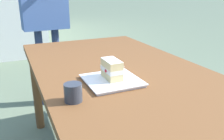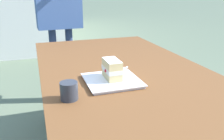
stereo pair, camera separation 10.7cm
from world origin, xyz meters
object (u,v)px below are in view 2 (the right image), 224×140
(coffee_cup, at_px, (69,91))
(cake_slice, at_px, (112,69))
(dessert_plate, at_px, (112,81))
(diner_person, at_px, (58,2))
(patio_table, at_px, (121,81))
(dessert_fork, at_px, (114,70))

(coffee_cup, bearing_deg, cake_slice, 120.62)
(dessert_plate, xyz_separation_m, diner_person, (-1.40, -0.09, 0.30))
(diner_person, bearing_deg, dessert_plate, 3.52)
(patio_table, distance_m, diner_person, 1.27)
(dessert_plate, height_order, dessert_fork, dessert_plate)
(cake_slice, distance_m, diner_person, 1.41)
(patio_table, height_order, coffee_cup, coffee_cup)
(cake_slice, distance_m, dessert_fork, 0.16)
(dessert_plate, bearing_deg, diner_person, -176.48)
(cake_slice, xyz_separation_m, dessert_fork, (-0.14, 0.06, -0.06))
(patio_table, xyz_separation_m, dessert_plate, (0.20, -0.13, 0.10))
(cake_slice, bearing_deg, patio_table, 147.68)
(dessert_fork, relative_size, diner_person, 0.11)
(dessert_plate, distance_m, cake_slice, 0.06)
(coffee_cup, bearing_deg, dessert_fork, 133.66)
(dessert_fork, xyz_separation_m, coffee_cup, (0.28, -0.29, 0.04))
(patio_table, bearing_deg, coffee_cup, -47.00)
(dessert_plate, distance_m, diner_person, 1.43)
(dessert_plate, xyz_separation_m, coffee_cup, (0.13, -0.23, 0.03))
(dessert_plate, relative_size, diner_person, 0.17)
(patio_table, relative_size, diner_person, 1.04)
(dessert_plate, relative_size, coffee_cup, 3.40)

